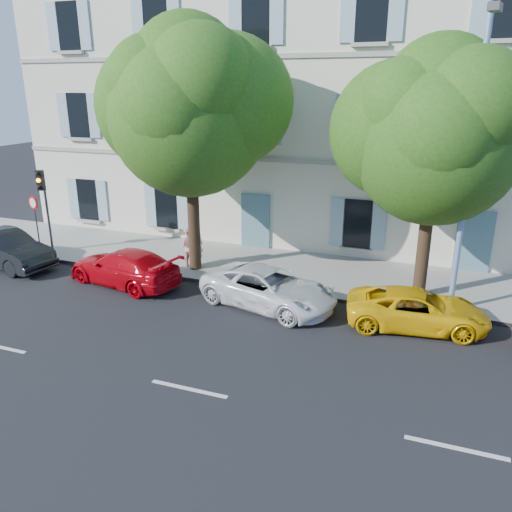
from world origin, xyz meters
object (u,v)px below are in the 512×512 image
at_px(road_sign, 35,212).
at_px(pedestrian_a, 195,244).
at_px(car_red_coupe, 124,267).
at_px(traffic_light, 43,194).
at_px(tree_left, 189,116).
at_px(pedestrian_b, 190,247).
at_px(car_dark_sedan, 5,249).
at_px(tree_right, 436,142).
at_px(car_yellow_supercar, 417,309).
at_px(street_lamp, 472,153).
at_px(car_white_coupe, 269,288).

relative_size(road_sign, pedestrian_a, 1.45).
relative_size(car_red_coupe, traffic_light, 1.28).
height_order(tree_left, road_sign, tree_left).
height_order(pedestrian_a, pedestrian_b, pedestrian_a).
bearing_deg(car_dark_sedan, tree_right, -72.37).
bearing_deg(car_dark_sedan, traffic_light, -11.62).
bearing_deg(car_yellow_supercar, street_lamp, -47.78).
xyz_separation_m(traffic_light, pedestrian_b, (6.45, 0.46, -1.74)).
bearing_deg(pedestrian_b, road_sign, 10.69).
bearing_deg(road_sign, tree_right, 2.62).
xyz_separation_m(car_yellow_supercar, tree_left, (-8.37, 1.98, 5.30)).
height_order(tree_right, pedestrian_b, tree_right).
relative_size(car_dark_sedan, pedestrian_a, 2.64).
height_order(car_dark_sedan, street_lamp, street_lamp).
bearing_deg(tree_right, street_lamp, -45.18).
xyz_separation_m(car_yellow_supercar, pedestrian_a, (-8.53, 2.33, 0.41)).
height_order(car_red_coupe, pedestrian_a, pedestrian_a).
relative_size(tree_left, street_lamp, 1.02).
bearing_deg(tree_right, pedestrian_b, -179.46).
height_order(car_dark_sedan, traffic_light, traffic_light).
relative_size(car_dark_sedan, street_lamp, 0.51).
height_order(car_yellow_supercar, pedestrian_a, pedestrian_a).
bearing_deg(road_sign, pedestrian_b, 5.22).
xyz_separation_m(tree_left, tree_right, (8.33, 0.19, -0.62)).
bearing_deg(street_lamp, car_yellow_supercar, -129.87).
distance_m(car_red_coupe, road_sign, 5.64).
bearing_deg(tree_right, car_dark_sedan, -171.72).
distance_m(tree_left, traffic_light, 7.45).
bearing_deg(tree_left, road_sign, -175.86).
distance_m(road_sign, pedestrian_a, 7.10).
height_order(car_dark_sedan, car_white_coupe, car_dark_sedan).
bearing_deg(street_lamp, pedestrian_b, 174.46).
xyz_separation_m(tree_left, traffic_light, (-6.72, -0.35, -3.19)).
distance_m(car_white_coupe, pedestrian_a, 4.58).
height_order(car_red_coupe, road_sign, road_sign).
relative_size(car_red_coupe, street_lamp, 0.51).
bearing_deg(car_dark_sedan, pedestrian_a, -61.93).
distance_m(car_dark_sedan, pedestrian_b, 7.46).
bearing_deg(traffic_light, pedestrian_a, 6.09).
height_order(tree_left, street_lamp, tree_left).
distance_m(tree_right, traffic_light, 15.28).
distance_m(car_yellow_supercar, road_sign, 15.65).
bearing_deg(traffic_light, pedestrian_b, 4.06).
distance_m(car_yellow_supercar, street_lamp, 4.77).
bearing_deg(tree_left, tree_right, 1.31).
bearing_deg(tree_left, car_dark_sedan, -164.16).
xyz_separation_m(car_yellow_supercar, tree_right, (-0.04, 2.17, 4.69)).
relative_size(traffic_light, road_sign, 1.44).
bearing_deg(pedestrian_b, pedestrian_a, -110.15).
height_order(road_sign, pedestrian_b, road_sign).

